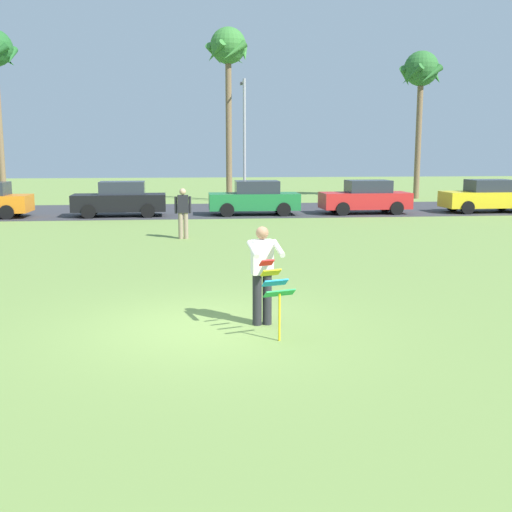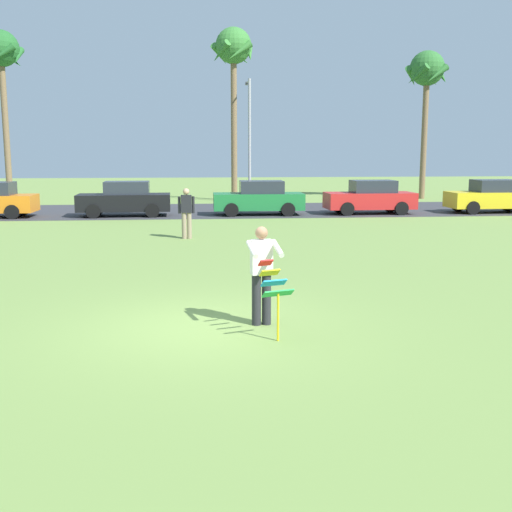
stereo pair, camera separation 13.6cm
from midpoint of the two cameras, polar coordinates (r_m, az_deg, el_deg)
The scene contains 12 objects.
ground_plane at distance 10.91m, azimuth -5.01°, elevation -6.48°, with size 120.00×120.00×0.00m, color olive.
road_strip at distance 31.84m, azimuth -5.80°, elevation 4.13°, with size 120.00×8.00×0.01m, color #38383D.
person_kite_flyer at distance 10.81m, azimuth 0.23°, elevation -1.42°, with size 0.60×0.70×1.73m.
kite_held at distance 10.07m, azimuth 1.37°, elevation -2.77°, with size 0.54×0.71×1.25m.
parked_car_black at distance 29.55m, azimuth -12.37°, elevation 5.03°, with size 4.25×1.94×1.60m.
parked_car_green at distance 29.53m, azimuth -0.26°, elevation 5.25°, with size 4.21×1.86×1.60m.
parked_car_red at distance 30.54m, azimuth 9.80°, elevation 5.25°, with size 4.24×1.92×1.60m.
parked_car_yellow at distance 32.72m, azimuth 20.08°, elevation 5.09°, with size 4.23×1.90×1.60m.
palm_tree_right_near at distance 38.54m, azimuth -2.64°, elevation 17.82°, with size 2.58×2.71×10.08m.
palm_tree_centre_far at distance 41.11m, azimuth 14.67°, elevation 15.59°, with size 2.58×2.71×8.98m.
streetlight_pole at distance 36.66m, azimuth -1.19°, elevation 11.13°, with size 0.24×1.65×7.00m.
person_walker_near at distance 21.66m, azimuth -6.83°, elevation 4.01°, with size 0.57×0.25×1.73m.
Camera 1 is at (-0.24, -10.48, 3.02)m, focal length 44.04 mm.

